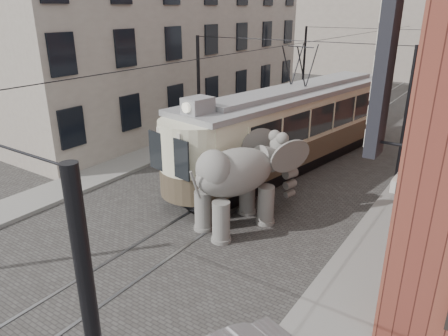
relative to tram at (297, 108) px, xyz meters
The scene contains 9 objects.
ground 6.71m from the tram, 92.51° to the right, with size 120.00×120.00×0.00m, color #3D3B38.
tram_rails 6.70m from the tram, 92.51° to the right, with size 1.54×80.00×0.02m, color slate, non-canonical shape.
sidewalk_right 8.80m from the tram, 46.54° to the right, with size 2.00×60.00×0.15m, color slate.
sidewalk_left 9.50m from the tram, 138.18° to the right, with size 2.00×60.00×0.15m, color slate.
stucco_building 12.12m from the tram, 160.69° to the left, with size 7.00×24.00×10.00m, color gray.
distant_block 34.20m from the tram, 90.45° to the left, with size 28.00×10.00×14.00m, color gray.
catenary 1.16m from the tram, 113.83° to the right, with size 11.00×30.20×6.00m, color black, non-canonical shape.
tram is the anchor object (origin of this frame).
elephant 7.21m from the tram, 81.73° to the right, with size 2.89×5.24×3.21m, color slate, non-canonical shape.
Camera 1 is at (8.45, -12.20, 7.35)m, focal length 33.50 mm.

